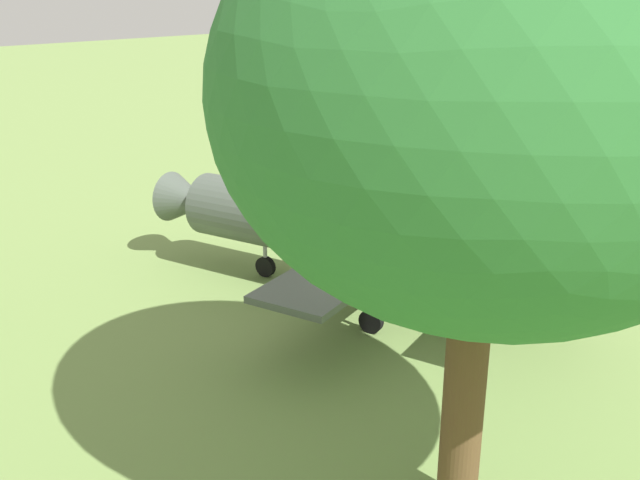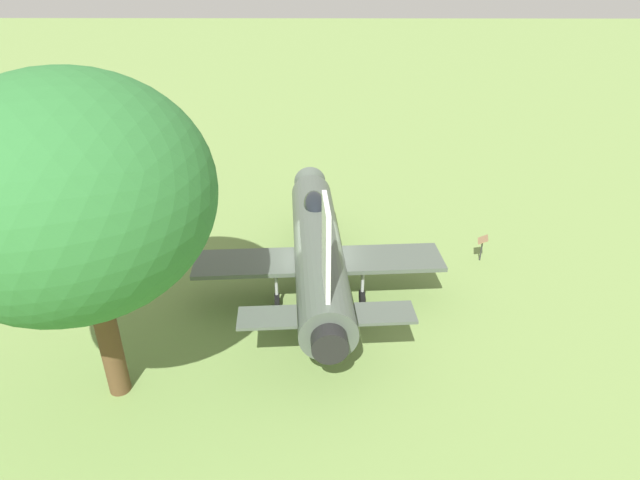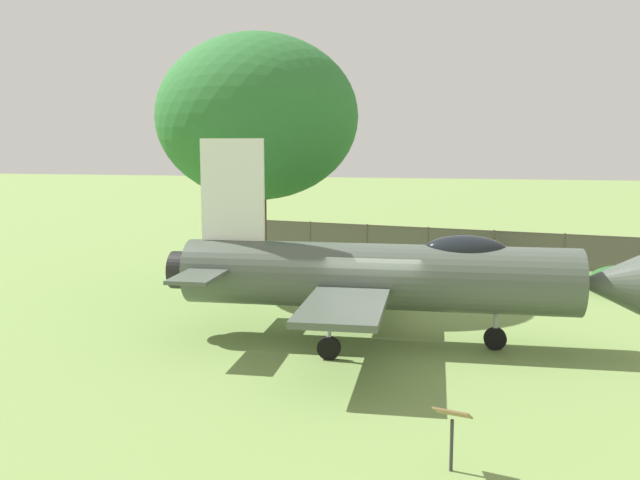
# 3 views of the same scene
# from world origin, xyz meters

# --- Properties ---
(ground_plane) EXTENTS (200.00, 200.00, 0.00)m
(ground_plane) POSITION_xyz_m (0.00, 0.00, 0.00)
(ground_plane) COLOR #75934C
(display_jet) EXTENTS (9.33, 12.66, 5.63)m
(display_jet) POSITION_xyz_m (0.03, -0.37, 1.94)
(display_jet) COLOR #4C564C
(display_jet) RESTS_ON ground_plane
(shade_tree) EXTENTS (7.04, 7.48, 9.53)m
(shade_tree) POSITION_xyz_m (5.98, 5.48, 6.46)
(shade_tree) COLOR brown
(shade_tree) RESTS_ON ground_plane
(info_plaque) EXTENTS (0.52, 0.67, 1.14)m
(info_plaque) POSITION_xyz_m (-7.00, -2.40, 0.85)
(info_plaque) COLOR #333333
(info_plaque) RESTS_ON ground_plane
(parked_car_silver) EXTENTS (4.75, 2.62, 1.58)m
(parked_car_silver) POSITION_xyz_m (-37.11, -3.17, 0.81)
(parked_car_silver) COLOR #B2B5BA
(parked_car_silver) RESTS_ON ground_plane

